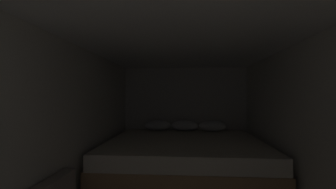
# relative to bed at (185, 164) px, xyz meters

# --- Properties ---
(wall_back) EXTENTS (2.53, 0.05, 2.01)m
(wall_back) POSITION_rel_bed_xyz_m (0.00, 1.09, 0.61)
(wall_back) COLOR silver
(wall_back) RESTS_ON ground
(wall_left) EXTENTS (0.05, 4.84, 2.01)m
(wall_left) POSITION_rel_bed_xyz_m (-1.24, -1.35, 0.61)
(wall_left) COLOR silver
(wall_left) RESTS_ON ground
(wall_right) EXTENTS (0.05, 4.84, 2.01)m
(wall_right) POSITION_rel_bed_xyz_m (1.24, -1.35, 0.61)
(wall_right) COLOR silver
(wall_right) RESTS_ON ground
(ceiling_slab) EXTENTS (2.53, 4.84, 0.05)m
(ceiling_slab) POSITION_rel_bed_xyz_m (0.00, -1.35, 1.64)
(ceiling_slab) COLOR white
(ceiling_slab) RESTS_ON wall_left
(bed) EXTENTS (2.31, 2.07, 0.97)m
(bed) POSITION_rel_bed_xyz_m (0.00, 0.00, 0.00)
(bed) COLOR tan
(bed) RESTS_ON ground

